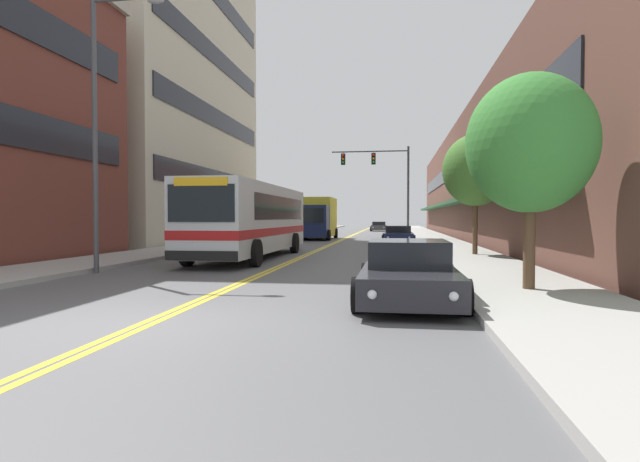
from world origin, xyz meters
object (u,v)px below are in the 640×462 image
(box_truck, at_px, (317,218))
(street_tree_right_mid, at_px, (476,170))
(city_bus, at_px, (252,217))
(car_navy_parked_right_mid, at_px, (398,235))
(street_tree_right_near, at_px, (530,144))
(car_black_parked_left_near, at_px, (262,236))
(traffic_signal_mast, at_px, (383,174))
(car_charcoal_parked_right_foreground, at_px, (408,273))
(street_lamp_left_near, at_px, (104,110))
(car_silver_parked_left_mid, at_px, (292,232))
(car_dark_grey_moving_lead, at_px, (379,227))

(box_truck, bearing_deg, street_tree_right_mid, -60.69)
(city_bus, distance_m, box_truck, 18.83)
(city_bus, xyz_separation_m, car_navy_parked_right_mid, (6.49, 12.98, -1.21))
(street_tree_right_near, bearing_deg, car_navy_parked_right_mid, 97.05)
(city_bus, distance_m, car_black_parked_left_near, 10.53)
(car_black_parked_left_near, distance_m, traffic_signal_mast, 12.91)
(city_bus, xyz_separation_m, street_tree_right_near, (9.26, -9.39, 1.67))
(car_charcoal_parked_right_foreground, height_order, street_tree_right_mid, street_tree_right_mid)
(car_black_parked_left_near, xyz_separation_m, street_lamp_left_near, (-0.53, -16.90, 4.56))
(car_silver_parked_left_mid, relative_size, car_navy_parked_right_mid, 0.86)
(box_truck, bearing_deg, car_black_parked_left_near, -105.17)
(car_navy_parked_right_mid, height_order, street_tree_right_near, street_tree_right_near)
(car_dark_grey_moving_lead, bearing_deg, traffic_signal_mast, -87.50)
(box_truck, bearing_deg, car_charcoal_parked_right_foreground, -77.53)
(car_black_parked_left_near, height_order, street_tree_right_near, street_tree_right_near)
(car_silver_parked_left_mid, xyz_separation_m, car_navy_parked_right_mid, (8.63, -6.06, -0.03))
(city_bus, bearing_deg, car_silver_parked_left_mid, 96.40)
(city_bus, bearing_deg, car_dark_grey_moving_lead, 84.42)
(street_lamp_left_near, bearing_deg, car_dark_grey_moving_lead, 81.94)
(car_charcoal_parked_right_foreground, relative_size, box_truck, 0.71)
(car_silver_parked_left_mid, bearing_deg, street_tree_right_near, -68.15)
(car_black_parked_left_near, xyz_separation_m, street_tree_right_mid, (12.08, -8.73, 3.27))
(street_tree_right_near, relative_size, street_tree_right_mid, 0.92)
(city_bus, xyz_separation_m, car_charcoal_parked_right_foreground, (6.51, -10.57, -1.18))
(car_silver_parked_left_mid, distance_m, street_lamp_left_near, 26.14)
(car_silver_parked_left_mid, relative_size, box_truck, 0.61)
(car_black_parked_left_near, relative_size, box_truck, 0.63)
(car_navy_parked_right_mid, bearing_deg, street_tree_right_near, -82.95)
(street_lamp_left_near, height_order, street_tree_right_mid, street_lamp_left_near)
(street_tree_right_near, bearing_deg, street_lamp_left_near, 167.50)
(car_navy_parked_right_mid, bearing_deg, city_bus, -116.58)
(box_truck, xyz_separation_m, street_tree_right_mid, (9.74, -17.36, 2.14))
(car_black_parked_left_near, relative_size, street_lamp_left_near, 0.49)
(city_bus, distance_m, car_charcoal_parked_right_foreground, 12.47)
(car_silver_parked_left_mid, height_order, street_tree_right_mid, street_tree_right_mid)
(street_lamp_left_near, bearing_deg, car_charcoal_parked_right_foreground, -22.46)
(city_bus, height_order, car_charcoal_parked_right_foreground, city_bus)
(car_charcoal_parked_right_foreground, bearing_deg, traffic_signal_mast, 92.27)
(car_black_parked_left_near, bearing_deg, city_bus, -77.13)
(car_charcoal_parked_right_foreground, xyz_separation_m, street_tree_right_mid, (3.24, 12.05, 3.26))
(car_charcoal_parked_right_foreground, relative_size, street_lamp_left_near, 0.55)
(car_charcoal_parked_right_foreground, distance_m, car_dark_grey_moving_lead, 54.28)
(car_black_parked_left_near, distance_m, car_silver_parked_left_mid, 8.84)
(car_silver_parked_left_mid, xyz_separation_m, box_truck, (2.14, -0.20, 1.12))
(traffic_signal_mast, xyz_separation_m, street_tree_right_mid, (4.43, -17.99, -1.46))
(box_truck, height_order, street_lamp_left_near, street_lamp_left_near)
(street_tree_right_near, bearing_deg, car_charcoal_parked_right_foreground, -156.62)
(car_black_parked_left_near, relative_size, car_navy_parked_right_mid, 0.89)
(car_charcoal_parked_right_foreground, distance_m, street_tree_right_near, 4.13)
(car_charcoal_parked_right_foreground, xyz_separation_m, car_dark_grey_moving_lead, (-2.25, 54.23, -0.03))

